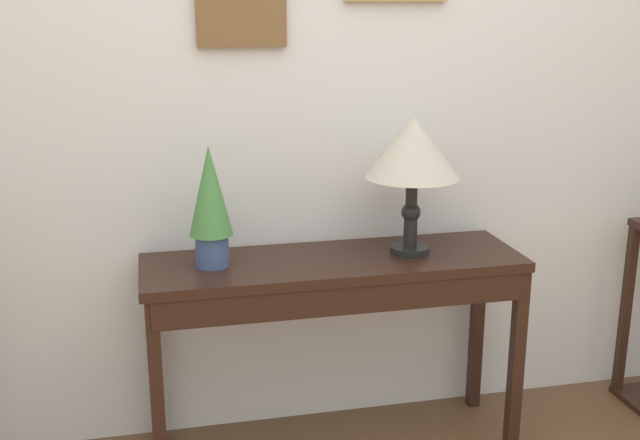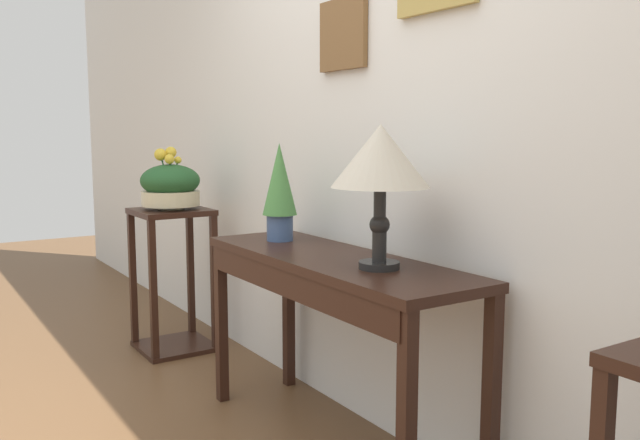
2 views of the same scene
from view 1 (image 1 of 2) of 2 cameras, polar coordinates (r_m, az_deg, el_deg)
name	(u,v)px [view 1 (image 1 of 2)]	position (r m, az deg, el deg)	size (l,w,h in m)	color
back_wall_with_art	(315,67)	(2.90, -0.37, 11.20)	(9.00, 0.13, 2.80)	silver
console_table	(336,287)	(2.75, 1.20, -4.98)	(1.35, 0.42, 0.76)	black
table_lamp	(413,152)	(2.73, 6.87, 5.00)	(0.34, 0.34, 0.49)	black
potted_plant_on_console	(210,201)	(2.62, -8.10, 1.38)	(0.15, 0.15, 0.42)	#3D5684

